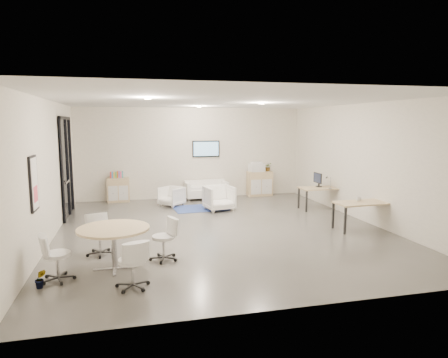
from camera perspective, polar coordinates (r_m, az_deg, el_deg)
name	(u,v)px	position (r m, az deg, el deg)	size (l,w,h in m)	color
room_shell	(221,166)	(9.91, -0.42, 1.81)	(9.60, 10.60, 4.80)	#4E4C47
glass_door	(66,164)	(12.26, -21.59, 1.99)	(0.09, 1.90, 2.85)	black
artwork	(34,184)	(8.24, -25.54, -0.61)	(0.05, 0.54, 1.04)	black
wall_tv	(206,149)	(14.34, -2.59, 4.33)	(0.98, 0.06, 0.58)	black
ceiling_spots	(206,103)	(10.63, -2.55, 10.76)	(3.14, 4.14, 0.03)	#FFEAC6
sideboard_left	(118,190)	(14.05, -14.86, -1.51)	(0.73, 0.38, 0.83)	tan
sideboard_right	(260,184)	(14.79, 5.11, -0.65)	(0.90, 0.44, 0.90)	tan
books	(117,175)	(13.98, -15.09, 0.61)	(0.43, 0.14, 0.22)	red
printer	(257,167)	(14.68, 4.67, 1.72)	(0.55, 0.47, 0.36)	white
loveseat	(206,190)	(14.17, -2.61, -1.62)	(1.50, 0.79, 0.55)	white
blue_rug	(201,208)	(12.65, -3.27, -4.16)	(1.71, 1.14, 0.01)	#2E468E
armchair_left	(172,195)	(13.05, -7.51, -2.33)	(0.67, 0.62, 0.69)	white
armchair_right	(219,197)	(12.27, -0.71, -2.56)	(0.81, 0.76, 0.84)	white
desk_rear	(321,190)	(12.74, 13.68, -1.49)	(1.32, 0.66, 0.69)	tan
desk_front	(362,205)	(10.59, 19.13, -3.51)	(1.39, 0.74, 0.71)	tan
monitor	(318,179)	(12.81, 13.26, -0.05)	(0.20, 0.50, 0.44)	black
round_table	(114,232)	(7.57, -15.51, -7.29)	(1.30, 1.30, 0.79)	tan
meeting_chairs	(114,248)	(7.65, -15.42, -9.45)	(2.58, 2.58, 0.82)	white
plant_cabinet	(268,168)	(14.83, 6.33, 1.60)	(0.29, 0.32, 0.25)	#3F7F3F
plant_floor	(41,284)	(7.35, -24.72, -13.46)	(0.17, 0.32, 0.14)	#3F7F3F
cup	(359,198)	(10.65, 18.69, -2.65)	(0.13, 0.11, 0.13)	white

